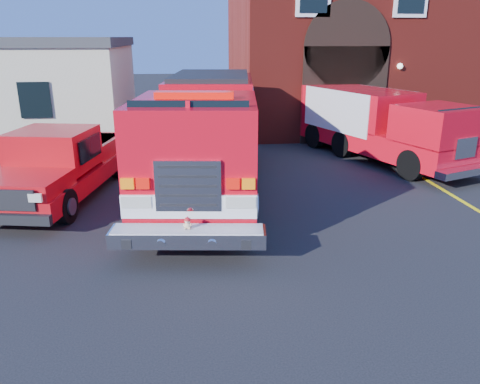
{
  "coord_description": "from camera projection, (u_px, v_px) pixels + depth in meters",
  "views": [
    {
      "loc": [
        -1.0,
        -10.34,
        4.36
      ],
      "look_at": [
        0.0,
        -1.2,
        1.3
      ],
      "focal_mm": 35.0,
      "sensor_mm": 36.0,
      "label": 1
    }
  ],
  "objects": [
    {
      "name": "parking_stripe_far",
      "position": [
        381.0,
        153.0,
        18.51
      ],
      "size": [
        0.12,
        3.0,
        0.01
      ],
      "primitive_type": "cube",
      "color": "yellow",
      "rests_on": "ground"
    },
    {
      "name": "fire_station",
      "position": [
        382.0,
        39.0,
        24.01
      ],
      "size": [
        15.2,
        10.2,
        8.45
      ],
      "color": "maroon",
      "rests_on": "ground"
    },
    {
      "name": "fire_engine",
      "position": [
        207.0,
        133.0,
        13.81
      ],
      "size": [
        4.06,
        10.69,
        3.21
      ],
      "color": "black",
      "rests_on": "ground"
    },
    {
      "name": "ground",
      "position": [
        235.0,
        228.0,
        11.24
      ],
      "size": [
        100.0,
        100.0,
        0.0
      ],
      "primitive_type": "plane",
      "color": "black",
      "rests_on": "ground"
    },
    {
      "name": "parking_stripe_near",
      "position": [
        466.0,
        204.0,
        12.85
      ],
      "size": [
        0.12,
        3.0,
        0.01
      ],
      "primitive_type": "cube",
      "color": "yellow",
      "rests_on": "ground"
    },
    {
      "name": "parking_stripe_mid",
      "position": [
        416.0,
        173.0,
        15.68
      ],
      "size": [
        0.12,
        3.0,
        0.01
      ],
      "primitive_type": "cube",
      "color": "yellow",
      "rests_on": "ground"
    },
    {
      "name": "side_building",
      "position": [
        16.0,
        85.0,
        21.88
      ],
      "size": [
        10.2,
        8.2,
        4.35
      ],
      "color": "beige",
      "rests_on": "ground"
    },
    {
      "name": "pickup_truck",
      "position": [
        61.0,
        165.0,
        13.16
      ],
      "size": [
        3.27,
        6.37,
        1.99
      ],
      "color": "black",
      "rests_on": "ground"
    },
    {
      "name": "secondary_truck",
      "position": [
        380.0,
        123.0,
        17.16
      ],
      "size": [
        4.88,
        7.95,
        2.47
      ],
      "color": "black",
      "rests_on": "ground"
    }
  ]
}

